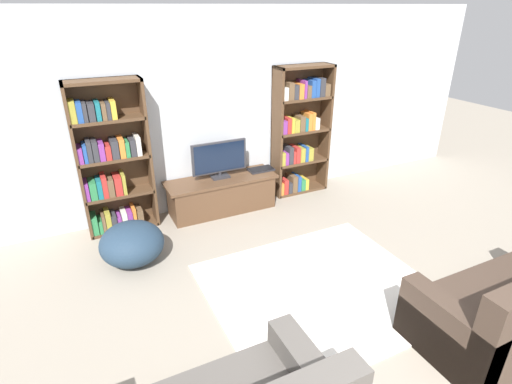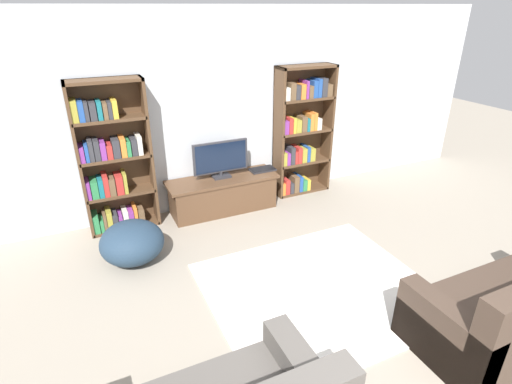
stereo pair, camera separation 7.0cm
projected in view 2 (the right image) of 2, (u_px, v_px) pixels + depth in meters
The scene contains 8 objects.
wall_back at pixel (215, 112), 5.27m from camera, with size 8.80×0.06×2.60m.
bookshelf_left at pixel (112, 162), 4.78m from camera, with size 0.84×0.30×1.86m.
bookshelf_right at pixel (301, 132), 5.76m from camera, with size 0.84×0.30×1.86m.
tv_stand at pixel (223, 194), 5.46m from camera, with size 1.50×0.49×0.48m.
television at pixel (221, 159), 5.27m from camera, with size 0.75×0.16×0.50m.
laptop at pixel (262, 169), 5.61m from camera, with size 0.36×0.20×0.03m.
area_rug at pixel (319, 290), 3.99m from camera, with size 2.15×1.90×0.02m.
beanbag_ottoman at pixel (132, 242), 4.37m from camera, with size 0.69×0.69×0.46m, color #23384C.
Camera 2 is at (-1.70, -0.74, 2.59)m, focal length 28.00 mm.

